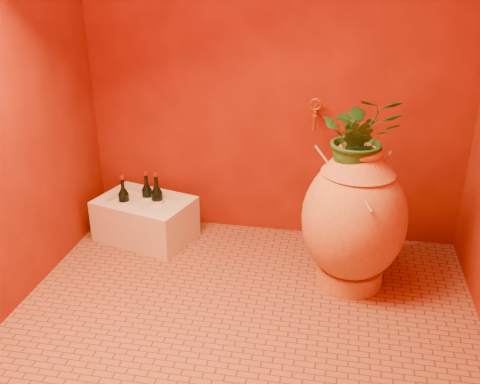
% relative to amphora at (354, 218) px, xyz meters
% --- Properties ---
extents(floor, '(2.50, 2.50, 0.00)m').
position_rel_amphora_xyz_m(floor, '(-0.55, -0.41, -0.42)').
color(floor, brown).
rests_on(floor, ground).
extents(wall_back, '(2.50, 0.02, 2.50)m').
position_rel_amphora_xyz_m(wall_back, '(-0.55, 0.59, 0.83)').
color(wall_back, '#5F1105').
rests_on(wall_back, ground).
extents(amphora, '(0.70, 0.70, 0.85)m').
position_rel_amphora_xyz_m(amphora, '(0.00, 0.00, 0.00)').
color(amphora, '#BA8134').
rests_on(amphora, floor).
extents(stone_basin, '(0.70, 0.58, 0.29)m').
position_rel_amphora_xyz_m(stone_basin, '(-1.37, 0.29, -0.29)').
color(stone_basin, beige).
rests_on(stone_basin, floor).
extents(wine_bottle_a, '(0.07, 0.07, 0.30)m').
position_rel_amphora_xyz_m(wine_bottle_a, '(-1.38, 0.37, -0.16)').
color(wine_bottle_a, black).
rests_on(wine_bottle_a, stone_basin).
extents(wine_bottle_b, '(0.08, 0.08, 0.33)m').
position_rel_amphora_xyz_m(wine_bottle_b, '(-1.29, 0.31, -0.15)').
color(wine_bottle_b, black).
rests_on(wine_bottle_b, stone_basin).
extents(wine_bottle_c, '(0.07, 0.07, 0.30)m').
position_rel_amphora_xyz_m(wine_bottle_c, '(-1.51, 0.27, -0.16)').
color(wine_bottle_c, black).
rests_on(wine_bottle_c, stone_basin).
extents(wall_tap, '(0.08, 0.17, 0.18)m').
position_rel_amphora_xyz_m(wall_tap, '(-0.28, 0.49, 0.47)').
color(wall_tap, '#AE8228').
rests_on(wall_tap, wall_back).
extents(plant_main, '(0.46, 0.41, 0.47)m').
position_rel_amphora_xyz_m(plant_main, '(-0.01, 0.01, 0.48)').
color(plant_main, '#1B4D1C').
rests_on(plant_main, amphora).
extents(plant_side, '(0.24, 0.22, 0.35)m').
position_rel_amphora_xyz_m(plant_side, '(-0.04, -0.04, 0.42)').
color(plant_side, '#1B4D1C').
rests_on(plant_side, amphora).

